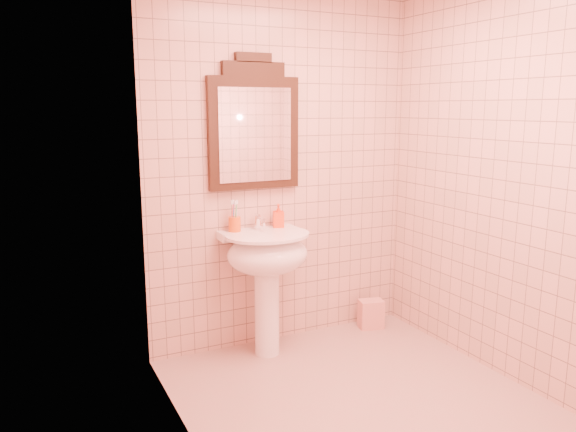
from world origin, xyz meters
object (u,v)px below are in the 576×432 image
soap_dispenser (278,216)px  towel (371,314)px  mirror (254,127)px  pedestal_sink (267,262)px  toothbrush_cup (235,224)px

soap_dispenser → towel: (0.76, -0.07, -0.83)m
mirror → soap_dispenser: bearing=-19.4°
mirror → towel: (0.92, -0.13, -1.45)m
towel → soap_dispenser: bearing=174.7°
soap_dispenser → pedestal_sink: bearing=-116.6°
mirror → soap_dispenser: 0.64m
pedestal_sink → towel: (0.92, 0.08, -0.55)m
mirror → towel: size_ratio=4.08×
pedestal_sink → soap_dispenser: 0.36m
mirror → towel: 1.72m
mirror → soap_dispenser: mirror is taller
pedestal_sink → mirror: (0.00, 0.20, 0.90)m
toothbrush_cup → soap_dispenser: (0.33, -0.00, 0.03)m
toothbrush_cup → towel: 1.36m
pedestal_sink → mirror: bearing=90.0°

